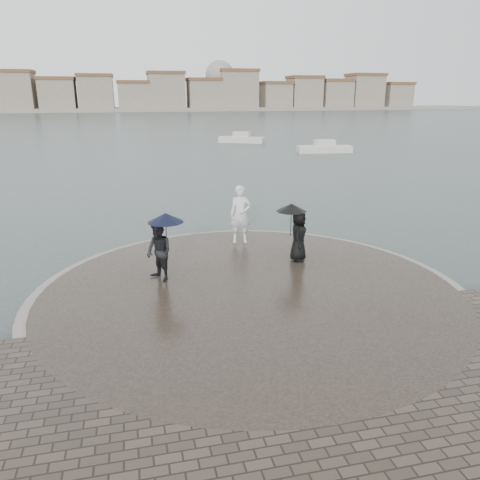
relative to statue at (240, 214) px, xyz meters
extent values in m
plane|color=#2B3835|center=(-0.76, -7.94, -1.44)|extent=(400.00, 400.00, 0.00)
cylinder|color=gray|center=(-0.76, -4.44, -1.28)|extent=(12.50, 12.50, 0.32)
cylinder|color=#2D261E|center=(-0.76, -4.44, -1.26)|extent=(11.90, 11.90, 0.36)
imported|color=white|center=(0.00, 0.00, 0.00)|extent=(0.86, 0.64, 2.16)
imported|color=black|center=(-3.24, -3.11, -0.20)|extent=(1.02, 1.08, 1.77)
cylinder|color=black|center=(-2.99, -3.01, 0.27)|extent=(0.02, 0.02, 0.90)
cone|color=black|center=(-2.99, -3.01, 0.82)|extent=(1.10, 1.10, 0.28)
imported|color=black|center=(1.42, -2.42, -0.23)|extent=(0.87, 0.99, 1.70)
cylinder|color=black|center=(1.17, -2.32, 0.22)|extent=(0.02, 0.02, 0.90)
cone|color=black|center=(1.17, -2.32, 0.74)|extent=(1.02, 1.02, 0.26)
cube|color=gray|center=(-0.76, 155.06, -0.84)|extent=(260.00, 20.00, 1.20)
cube|color=gray|center=(-37.76, 152.06, 4.56)|extent=(12.00, 10.00, 12.00)
cube|color=brown|center=(-37.76, 152.06, 11.06)|extent=(12.60, 10.60, 1.00)
cube|color=gray|center=(-24.76, 152.06, 3.56)|extent=(11.00, 10.00, 10.00)
cube|color=brown|center=(-24.76, 152.06, 9.06)|extent=(11.60, 10.60, 1.00)
cube|color=gray|center=(-12.76, 152.06, 4.06)|extent=(11.00, 10.00, 11.00)
cube|color=brown|center=(-12.76, 152.06, 10.06)|extent=(11.60, 10.60, 1.00)
cube|color=gray|center=(-0.76, 152.06, 3.06)|extent=(10.00, 10.00, 9.00)
cube|color=brown|center=(-0.76, 152.06, 8.06)|extent=(10.60, 10.60, 1.00)
cube|color=gray|center=(10.24, 152.06, 4.56)|extent=(12.00, 10.00, 12.00)
cube|color=brown|center=(10.24, 152.06, 11.06)|extent=(12.60, 10.60, 1.00)
cube|color=gray|center=(23.24, 152.06, 3.56)|extent=(11.00, 10.00, 10.00)
cube|color=brown|center=(23.24, 152.06, 9.06)|extent=(11.60, 10.60, 1.00)
cube|color=gray|center=(35.24, 152.06, 5.06)|extent=(13.00, 10.00, 13.00)
cube|color=brown|center=(35.24, 152.06, 12.06)|extent=(13.60, 10.60, 1.00)
cube|color=gray|center=(49.24, 152.06, 3.06)|extent=(10.00, 10.00, 9.00)
cube|color=brown|center=(49.24, 152.06, 8.06)|extent=(10.60, 10.60, 1.00)
cube|color=gray|center=(60.24, 152.06, 4.06)|extent=(11.00, 10.00, 11.00)
cube|color=brown|center=(60.24, 152.06, 10.06)|extent=(11.60, 10.60, 1.00)
cube|color=gray|center=(72.24, 152.06, 3.56)|extent=(11.00, 10.00, 10.00)
cube|color=brown|center=(72.24, 152.06, 9.06)|extent=(11.60, 10.60, 1.00)
cube|color=gray|center=(84.24, 152.06, 4.56)|extent=(12.00, 10.00, 12.00)
cube|color=brown|center=(84.24, 152.06, 11.06)|extent=(12.60, 10.60, 1.00)
cube|color=gray|center=(97.24, 152.06, 3.06)|extent=(10.00, 10.00, 9.00)
cube|color=brown|center=(97.24, 152.06, 8.06)|extent=(10.60, 10.60, 1.00)
sphere|color=gray|center=(29.24, 154.06, 10.56)|extent=(10.00, 10.00, 10.00)
cube|color=beige|center=(15.58, 28.43, -1.19)|extent=(5.66, 2.29, 0.90)
cube|color=beige|center=(15.58, 28.43, -0.59)|extent=(2.14, 1.45, 0.90)
cube|color=beige|center=(9.77, 40.34, -1.19)|extent=(5.59, 4.05, 0.90)
cube|color=beige|center=(9.77, 40.34, -0.59)|extent=(2.33, 2.02, 0.90)
camera|label=1|loc=(-3.93, -16.47, 4.30)|focal=35.00mm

